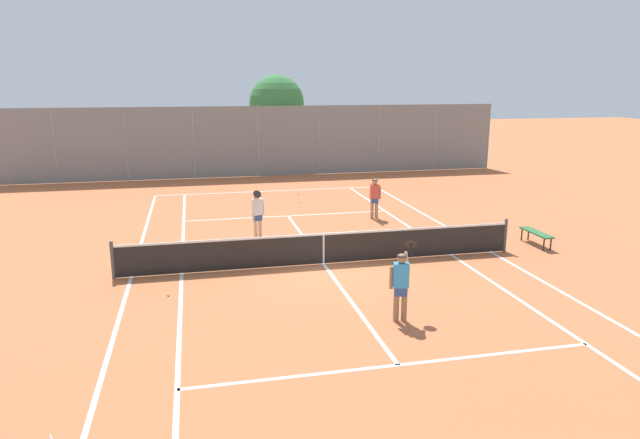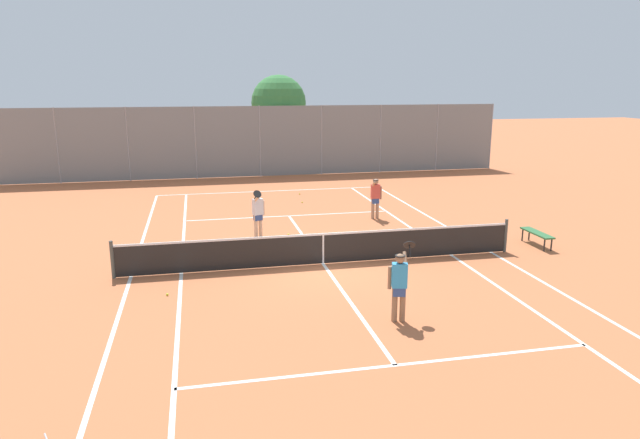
{
  "view_description": "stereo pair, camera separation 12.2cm",
  "coord_description": "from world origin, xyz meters",
  "px_view_note": "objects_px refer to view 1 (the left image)",
  "views": [
    {
      "loc": [
        -3.64,
        -15.81,
        5.31
      ],
      "look_at": [
        0.23,
        1.5,
        1.0
      ],
      "focal_mm": 32.0,
      "sensor_mm": 36.0,
      "label": 1
    },
    {
      "loc": [
        -3.52,
        -15.84,
        5.31
      ],
      "look_at": [
        0.23,
        1.5,
        1.0
      ],
      "focal_mm": 32.0,
      "sensor_mm": 36.0,
      "label": 2
    }
  ],
  "objects_px": {
    "player_far_left": "(258,212)",
    "player_far_right": "(375,196)",
    "loose_tennis_ball_4": "(342,245)",
    "tree_behind_left": "(278,104)",
    "loose_tennis_ball_2": "(168,295)",
    "loose_tennis_ball_3": "(288,234)",
    "loose_tennis_ball_0": "(298,194)",
    "loose_tennis_ball_5": "(301,202)",
    "courtside_bench": "(536,233)",
    "tennis_net": "(324,248)",
    "player_near_side": "(401,282)",
    "loose_tennis_ball_1": "(233,253)"
  },
  "relations": [
    {
      "from": "loose_tennis_ball_1",
      "to": "loose_tennis_ball_5",
      "type": "bearing_deg",
      "value": 63.83
    },
    {
      "from": "loose_tennis_ball_1",
      "to": "tennis_net",
      "type": "bearing_deg",
      "value": -31.5
    },
    {
      "from": "tennis_net",
      "to": "loose_tennis_ball_0",
      "type": "xyz_separation_m",
      "value": [
        1.22,
        10.72,
        -0.48
      ]
    },
    {
      "from": "loose_tennis_ball_5",
      "to": "tree_behind_left",
      "type": "xyz_separation_m",
      "value": [
        0.51,
        9.94,
        3.95
      ]
    },
    {
      "from": "tennis_net",
      "to": "loose_tennis_ball_3",
      "type": "relative_size",
      "value": 181.82
    },
    {
      "from": "loose_tennis_ball_2",
      "to": "courtside_bench",
      "type": "distance_m",
      "value": 11.97
    },
    {
      "from": "loose_tennis_ball_4",
      "to": "tree_behind_left",
      "type": "xyz_separation_m",
      "value": [
        0.44,
        16.94,
        3.95
      ]
    },
    {
      "from": "player_far_right",
      "to": "tree_behind_left",
      "type": "relative_size",
      "value": 0.28
    },
    {
      "from": "player_far_left",
      "to": "loose_tennis_ball_2",
      "type": "height_order",
      "value": "player_far_left"
    },
    {
      "from": "player_far_left",
      "to": "player_far_right",
      "type": "xyz_separation_m",
      "value": [
        4.83,
        1.85,
        -0.02
      ]
    },
    {
      "from": "loose_tennis_ball_5",
      "to": "loose_tennis_ball_4",
      "type": "bearing_deg",
      "value": -89.4
    },
    {
      "from": "player_far_left",
      "to": "tree_behind_left",
      "type": "height_order",
      "value": "tree_behind_left"
    },
    {
      "from": "player_far_left",
      "to": "courtside_bench",
      "type": "distance_m",
      "value": 9.39
    },
    {
      "from": "loose_tennis_ball_3",
      "to": "loose_tennis_ball_5",
      "type": "relative_size",
      "value": 1.0
    },
    {
      "from": "loose_tennis_ball_3",
      "to": "loose_tennis_ball_4",
      "type": "xyz_separation_m",
      "value": [
        1.55,
        -1.66,
        0.0
      ]
    },
    {
      "from": "loose_tennis_ball_2",
      "to": "loose_tennis_ball_4",
      "type": "bearing_deg",
      "value": 32.3
    },
    {
      "from": "loose_tennis_ball_1",
      "to": "loose_tennis_ball_3",
      "type": "distance_m",
      "value": 2.78
    },
    {
      "from": "tennis_net",
      "to": "courtside_bench",
      "type": "height_order",
      "value": "tennis_net"
    },
    {
      "from": "loose_tennis_ball_3",
      "to": "player_far_left",
      "type": "bearing_deg",
      "value": -175.87
    },
    {
      "from": "loose_tennis_ball_0",
      "to": "loose_tennis_ball_3",
      "type": "relative_size",
      "value": 1.0
    },
    {
      "from": "player_far_left",
      "to": "player_far_right",
      "type": "bearing_deg",
      "value": 20.99
    },
    {
      "from": "loose_tennis_ball_2",
      "to": "loose_tennis_ball_4",
      "type": "relative_size",
      "value": 1.0
    },
    {
      "from": "loose_tennis_ball_5",
      "to": "courtside_bench",
      "type": "bearing_deg",
      "value": -52.82
    },
    {
      "from": "loose_tennis_ball_3",
      "to": "tree_behind_left",
      "type": "relative_size",
      "value": 0.01
    },
    {
      "from": "loose_tennis_ball_1",
      "to": "courtside_bench",
      "type": "bearing_deg",
      "value": -6.74
    },
    {
      "from": "loose_tennis_ball_2",
      "to": "loose_tennis_ball_5",
      "type": "height_order",
      "value": "same"
    },
    {
      "from": "loose_tennis_ball_3",
      "to": "loose_tennis_ball_5",
      "type": "height_order",
      "value": "same"
    },
    {
      "from": "tennis_net",
      "to": "player_near_side",
      "type": "bearing_deg",
      "value": -80.17
    },
    {
      "from": "loose_tennis_ball_5",
      "to": "loose_tennis_ball_3",
      "type": "bearing_deg",
      "value": -105.52
    },
    {
      "from": "player_near_side",
      "to": "loose_tennis_ball_5",
      "type": "bearing_deg",
      "value": 89.07
    },
    {
      "from": "player_far_left",
      "to": "tennis_net",
      "type": "bearing_deg",
      "value": -65.08
    },
    {
      "from": "player_near_side",
      "to": "player_far_left",
      "type": "distance_m",
      "value": 8.13
    },
    {
      "from": "player_near_side",
      "to": "loose_tennis_ball_5",
      "type": "distance_m",
      "value": 13.23
    },
    {
      "from": "player_far_right",
      "to": "loose_tennis_ball_0",
      "type": "bearing_deg",
      "value": 110.43
    },
    {
      "from": "tennis_net",
      "to": "loose_tennis_ball_5",
      "type": "xyz_separation_m",
      "value": [
        0.98,
        8.78,
        -0.48
      ]
    },
    {
      "from": "loose_tennis_ball_3",
      "to": "loose_tennis_ball_0",
      "type": "bearing_deg",
      "value": 76.7
    },
    {
      "from": "tennis_net",
      "to": "tree_behind_left",
      "type": "distance_m",
      "value": 19.1
    },
    {
      "from": "loose_tennis_ball_2",
      "to": "loose_tennis_ball_4",
      "type": "height_order",
      "value": "same"
    },
    {
      "from": "player_far_left",
      "to": "courtside_bench",
      "type": "height_order",
      "value": "player_far_left"
    },
    {
      "from": "player_near_side",
      "to": "loose_tennis_ball_3",
      "type": "bearing_deg",
      "value": 99.16
    },
    {
      "from": "player_far_left",
      "to": "loose_tennis_ball_5",
      "type": "xyz_separation_m",
      "value": [
        2.54,
        5.41,
        -0.89
      ]
    },
    {
      "from": "tennis_net",
      "to": "loose_tennis_ball_2",
      "type": "distance_m",
      "value": 4.78
    },
    {
      "from": "player_near_side",
      "to": "tree_behind_left",
      "type": "relative_size",
      "value": 0.31
    },
    {
      "from": "player_near_side",
      "to": "loose_tennis_ball_4",
      "type": "height_order",
      "value": "player_near_side"
    },
    {
      "from": "courtside_bench",
      "to": "loose_tennis_ball_3",
      "type": "bearing_deg",
      "value": 158.79
    },
    {
      "from": "loose_tennis_ball_3",
      "to": "loose_tennis_ball_4",
      "type": "relative_size",
      "value": 1.0
    },
    {
      "from": "player_far_right",
      "to": "courtside_bench",
      "type": "bearing_deg",
      "value": -49.87
    },
    {
      "from": "loose_tennis_ball_5",
      "to": "tennis_net",
      "type": "bearing_deg",
      "value": -96.37
    },
    {
      "from": "player_far_right",
      "to": "loose_tennis_ball_2",
      "type": "height_order",
      "value": "player_far_right"
    },
    {
      "from": "loose_tennis_ball_0",
      "to": "courtside_bench",
      "type": "bearing_deg",
      "value": -59.37
    }
  ]
}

